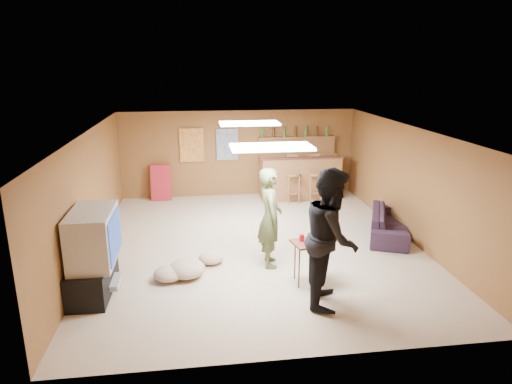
{
  "coord_description": "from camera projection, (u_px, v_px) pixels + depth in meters",
  "views": [
    {
      "loc": [
        -1.12,
        -8.03,
        3.38
      ],
      "look_at": [
        0.0,
        0.2,
        1.0
      ],
      "focal_mm": 32.0,
      "sensor_mm": 36.0,
      "label": 1
    }
  ],
  "objects": [
    {
      "name": "wall_front",
      "position": [
        300.0,
        274.0,
        5.09
      ],
      "size": [
        6.0,
        0.02,
        2.2
      ],
      "primitive_type": "cube",
      "color": "brown",
      "rests_on": "ground"
    },
    {
      "name": "bar_backing",
      "position": [
        297.0,
        149.0,
        11.85
      ],
      "size": [
        2.0,
        0.14,
        0.6
      ],
      "primitive_type": "cube",
      "color": "brown",
      "rests_on": "bar_counter"
    },
    {
      "name": "bar_stool_left",
      "position": [
        293.0,
        179.0,
        11.2
      ],
      "size": [
        0.48,
        0.48,
        1.21
      ],
      "primitive_type": null,
      "rotation": [
        0.0,
        0.0,
        -0.29
      ],
      "color": "brown",
      "rests_on": "ground"
    },
    {
      "name": "ceiling",
      "position": [
        258.0,
        130.0,
        8.12
      ],
      "size": [
        6.0,
        7.0,
        0.02
      ],
      "primitive_type": "cube",
      "color": "silver",
      "rests_on": "ground"
    },
    {
      "name": "person_black",
      "position": [
        331.0,
        237.0,
        6.42
      ],
      "size": [
        1.02,
        1.15,
        1.99
      ],
      "primitive_type": "imported",
      "rotation": [
        0.0,
        0.0,
        1.26
      ],
      "color": "black",
      "rests_on": "ground"
    },
    {
      "name": "poster_left",
      "position": [
        192.0,
        145.0,
        11.5
      ],
      "size": [
        0.6,
        0.03,
        0.85
      ],
      "primitive_type": "cube",
      "color": "#BF3F26",
      "rests_on": "wall_back"
    },
    {
      "name": "cup_red_far",
      "position": [
        318.0,
        240.0,
        6.98
      ],
      "size": [
        0.08,
        0.08,
        0.1
      ],
      "primitive_type": "cylinder",
      "rotation": [
        0.0,
        0.0,
        -0.16
      ],
      "color": "red",
      "rests_on": "tray_table"
    },
    {
      "name": "ground",
      "position": [
        257.0,
        245.0,
        8.72
      ],
      "size": [
        7.0,
        7.0,
        0.0
      ],
      "primitive_type": "plane",
      "color": "tan",
      "rests_on": "ground"
    },
    {
      "name": "wall_left",
      "position": [
        89.0,
        196.0,
        8.03
      ],
      "size": [
        0.02,
        7.0,
        2.2
      ],
      "primitive_type": "cube",
      "color": "brown",
      "rests_on": "ground"
    },
    {
      "name": "folding_chair_stack",
      "position": [
        161.0,
        182.0,
        11.49
      ],
      "size": [
        0.5,
        0.26,
        0.91
      ],
      "primitive_type": "cube",
      "rotation": [
        -0.14,
        0.0,
        0.0
      ],
      "color": "#B72130",
      "rests_on": "ground"
    },
    {
      "name": "sofa",
      "position": [
        390.0,
        223.0,
        9.13
      ],
      "size": [
        1.36,
        1.95,
        0.53
      ],
      "primitive_type": "imported",
      "rotation": [
        0.0,
        0.0,
        1.17
      ],
      "color": "black",
      "rests_on": "ground"
    },
    {
      "name": "cup_blue",
      "position": [
        317.0,
        236.0,
        7.16
      ],
      "size": [
        0.08,
        0.08,
        0.1
      ],
      "primitive_type": "cylinder",
      "rotation": [
        0.0,
        0.0,
        -0.07
      ],
      "color": "navy",
      "rests_on": "tray_table"
    },
    {
      "name": "person_olive",
      "position": [
        270.0,
        217.0,
        7.66
      ],
      "size": [
        0.43,
        0.64,
        1.71
      ],
      "primitive_type": "imported",
      "rotation": [
        0.0,
        0.0,
        1.54
      ],
      "color": "#4B5531",
      "rests_on": "ground"
    },
    {
      "name": "bar_shelf",
      "position": [
        297.0,
        137.0,
        11.75
      ],
      "size": [
        2.0,
        0.18,
        0.05
      ],
      "primitive_type": "cube",
      "color": "brown",
      "rests_on": "bar_backing"
    },
    {
      "name": "cup_red_near",
      "position": [
        302.0,
        238.0,
        7.08
      ],
      "size": [
        0.09,
        0.09,
        0.11
      ],
      "primitive_type": "cylinder",
      "rotation": [
        0.0,
        0.0,
        -0.09
      ],
      "color": "red",
      "rests_on": "tray_table"
    },
    {
      "name": "tray_table",
      "position": [
        309.0,
        262.0,
        7.16
      ],
      "size": [
        0.61,
        0.53,
        0.69
      ],
      "primitive_type": "cube",
      "rotation": [
        0.0,
        0.0,
        0.21
      ],
      "color": "#472116",
      "rests_on": "ground"
    },
    {
      "name": "tv_screen",
      "position": [
        115.0,
        236.0,
        6.75
      ],
      "size": [
        0.02,
        0.95,
        0.65
      ],
      "primitive_type": "cube",
      "color": "navy",
      "rests_on": "tv_body"
    },
    {
      "name": "tv_body",
      "position": [
        93.0,
        237.0,
        6.71
      ],
      "size": [
        0.6,
        1.1,
        0.8
      ],
      "primitive_type": "cube",
      "color": "#B2B2B7",
      "rests_on": "tv_stand"
    },
    {
      "name": "bar_stool_right",
      "position": [
        315.0,
        177.0,
        11.25
      ],
      "size": [
        0.52,
        0.52,
        1.26
      ],
      "primitive_type": null,
      "rotation": [
        0.0,
        0.0,
        -0.4
      ],
      "color": "brown",
      "rests_on": "ground"
    },
    {
      "name": "ceiling_panel_front",
      "position": [
        272.0,
        147.0,
        6.7
      ],
      "size": [
        1.2,
        0.6,
        0.04
      ],
      "primitive_type": "cube",
      "color": "white",
      "rests_on": "ceiling"
    },
    {
      "name": "bottle_row",
      "position": [
        295.0,
        132.0,
        11.68
      ],
      "size": [
        1.76,
        0.08,
        0.26
      ],
      "primitive_type": null,
      "color": "#3F7233",
      "rests_on": "bar_shelf"
    },
    {
      "name": "wall_back",
      "position": [
        239.0,
        153.0,
        11.76
      ],
      "size": [
        6.0,
        0.02,
        2.2
      ],
      "primitive_type": "cube",
      "color": "brown",
      "rests_on": "ground"
    },
    {
      "name": "wall_right",
      "position": [
        411.0,
        184.0,
        8.81
      ],
      "size": [
        0.02,
        7.0,
        2.2
      ],
      "primitive_type": "cube",
      "color": "brown",
      "rests_on": "ground"
    },
    {
      "name": "dvd_box",
      "position": [
        108.0,
        282.0,
        6.93
      ],
      "size": [
        0.35,
        0.5,
        0.08
      ],
      "primitive_type": "cube",
      "color": "#B2B2B7",
      "rests_on": "tv_stand"
    },
    {
      "name": "tv_stand",
      "position": [
        93.0,
        277.0,
        6.88
      ],
      "size": [
        0.55,
        1.3,
        0.5
      ],
      "primitive_type": "cube",
      "color": "black",
      "rests_on": "ground"
    },
    {
      "name": "cushion_mid",
      "position": [
        211.0,
        258.0,
        7.93
      ],
      "size": [
        0.57,
        0.57,
        0.2
      ],
      "primitive_type": "ellipsoid",
      "rotation": [
        0.0,
        0.0,
        -0.4
      ],
      "color": "tan",
      "rests_on": "ground"
    },
    {
      "name": "cushion_far",
      "position": [
        169.0,
        274.0,
        7.3
      ],
      "size": [
        0.61,
        0.61,
        0.22
      ],
      "primitive_type": "ellipsoid",
      "rotation": [
        0.0,
        0.0,
        -0.3
      ],
      "color": "tan",
      "rests_on": "ground"
    },
    {
      "name": "bar_counter",
      "position": [
        300.0,
        177.0,
        11.58
      ],
      "size": [
        2.0,
        0.6,
        1.1
      ],
      "primitive_type": "cube",
      "color": "brown",
      "rests_on": "ground"
    },
    {
      "name": "ceiling_panel_back",
      "position": [
        249.0,
        123.0,
        9.27
      ],
      "size": [
        1.2,
        0.6,
        0.04
      ],
      "primitive_type": "cube",
      "color": "white",
      "rests_on": "ceiling"
    },
    {
      "name": "cushion_near_tv",
      "position": [
        186.0,
        269.0,
        7.41
      ],
      "size": [
        0.64,
        0.64,
        0.27
      ],
      "primitive_type": "ellipsoid",
      "rotation": [
        0.0,
        0.0,
        -0.06
      ],
      "color": "tan",
      "rests_on": "ground"
    },
    {
      "name": "bar_lip",
      "position": [
        303.0,
        158.0,
        11.19
      ],
      "size": [
        2.1,
        0.12,
        0.05
      ],
      "primitive_type": "cube",
      "color": "#472116",
      "rests_on": "bar_counter"
    },
    {
      "name": "poster_right",
      "position": [
        227.0,
        144.0,
        11.61
      ],
      "size": [
        0.55,
        0.03,
        0.8
      ],
      "primitive_type": "cube",
      "color": "#334C99",
      "rests_on": "wall_back"
    }
  ]
}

